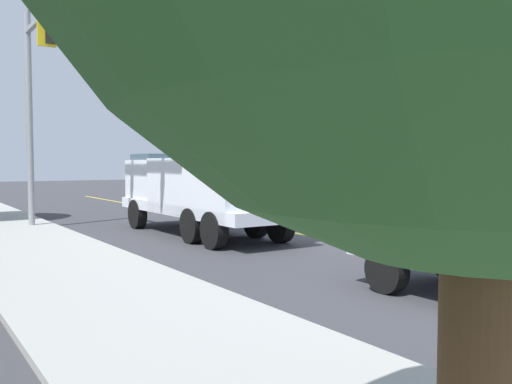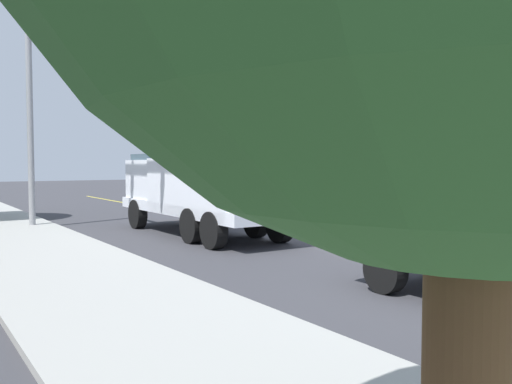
{
  "view_description": "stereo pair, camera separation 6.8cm",
  "coord_description": "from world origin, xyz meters",
  "px_view_note": "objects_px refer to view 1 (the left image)",
  "views": [
    {
      "loc": [
        -13.98,
        10.56,
        2.38
      ],
      "look_at": [
        1.36,
        1.23,
        1.4
      ],
      "focal_mm": 37.98,
      "sensor_mm": 36.0,
      "label": 1
    },
    {
      "loc": [
        -14.01,
        10.5,
        2.38
      ],
      "look_at": [
        1.36,
        1.23,
        1.4
      ],
      "focal_mm": 37.98,
      "sensor_mm": 36.0,
      "label": 2
    }
  ],
  "objects_px": {
    "traffic_cone_mid_front": "(368,237)",
    "traffic_signal_mast": "(42,69)",
    "passing_minivan": "(208,190)",
    "utility_bucket_truck": "(200,186)",
    "traffic_cone_mid_rear": "(187,211)"
  },
  "relations": [
    {
      "from": "utility_bucket_truck",
      "to": "traffic_cone_mid_rear",
      "type": "relative_size",
      "value": 10.49
    },
    {
      "from": "traffic_cone_mid_front",
      "to": "traffic_signal_mast",
      "type": "relative_size",
      "value": 0.11
    },
    {
      "from": "utility_bucket_truck",
      "to": "traffic_signal_mast",
      "type": "height_order",
      "value": "traffic_signal_mast"
    },
    {
      "from": "utility_bucket_truck",
      "to": "traffic_cone_mid_front",
      "type": "xyz_separation_m",
      "value": [
        -5.75,
        -2.08,
        -1.18
      ]
    },
    {
      "from": "traffic_cone_mid_front",
      "to": "passing_minivan",
      "type": "bearing_deg",
      "value": -9.48
    },
    {
      "from": "utility_bucket_truck",
      "to": "traffic_signal_mast",
      "type": "distance_m",
      "value": 6.36
    },
    {
      "from": "passing_minivan",
      "to": "traffic_cone_mid_rear",
      "type": "bearing_deg",
      "value": 144.33
    },
    {
      "from": "utility_bucket_truck",
      "to": "traffic_cone_mid_rear",
      "type": "xyz_separation_m",
      "value": [
        4.37,
        -1.47,
        -1.22
      ]
    },
    {
      "from": "passing_minivan",
      "to": "traffic_signal_mast",
      "type": "relative_size",
      "value": 0.63
    },
    {
      "from": "passing_minivan",
      "to": "traffic_cone_mid_front",
      "type": "relative_size",
      "value": 5.61
    },
    {
      "from": "utility_bucket_truck",
      "to": "passing_minivan",
      "type": "distance_m",
      "value": 9.67
    },
    {
      "from": "traffic_cone_mid_rear",
      "to": "traffic_cone_mid_front",
      "type": "bearing_deg",
      "value": -176.54
    },
    {
      "from": "passing_minivan",
      "to": "traffic_cone_mid_front",
      "type": "bearing_deg",
      "value": 170.52
    },
    {
      "from": "passing_minivan",
      "to": "traffic_signal_mast",
      "type": "bearing_deg",
      "value": 123.97
    },
    {
      "from": "traffic_cone_mid_front",
      "to": "traffic_signal_mast",
      "type": "bearing_deg",
      "value": 38.01
    }
  ]
}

